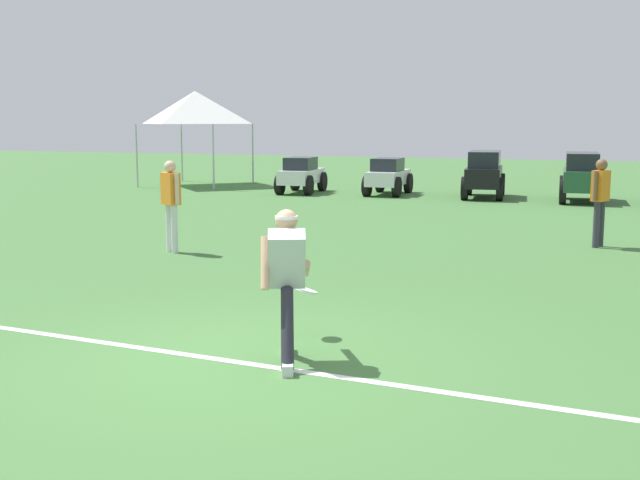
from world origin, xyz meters
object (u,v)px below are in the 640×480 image
object	(u,v)px
event_tent	(195,108)
parked_car_slot_d	(582,175)
frisbee_in_flight	(306,290)
parked_car_slot_c	(484,173)
parked_car_slot_b	(388,176)
teammate_near_sideline	(171,197)
parked_car_slot_a	(301,175)
teammate_midfield	(600,194)
frisbee_thrower	(287,277)

from	to	relation	value
event_tent	parked_car_slot_d	bearing A→B (deg)	-4.70
frisbee_in_flight	parked_car_slot_c	bearing A→B (deg)	93.09
parked_car_slot_b	parked_car_slot_c	world-z (taller)	parked_car_slot_c
event_tent	teammate_near_sideline	bearing A→B (deg)	-61.94
parked_car_slot_a	event_tent	xyz separation A→B (m)	(-4.45, 1.35, 2.08)
teammate_midfield	parked_car_slot_d	bearing A→B (deg)	95.28
teammate_near_sideline	parked_car_slot_c	xyz separation A→B (m)	(3.28, 11.68, -0.22)
frisbee_thrower	teammate_near_sideline	bearing A→B (deg)	130.81
parked_car_slot_b	parked_car_slot_c	bearing A→B (deg)	2.22
parked_car_slot_a	parked_car_slot_b	xyz separation A→B (m)	(2.66, 0.39, 0.00)
parked_car_slot_a	parked_car_slot_b	distance (m)	2.69
teammate_near_sideline	teammate_midfield	distance (m)	7.47
frisbee_in_flight	parked_car_slot_a	distance (m)	16.56
teammate_midfield	event_tent	distance (m)	16.42
parked_car_slot_a	frisbee_in_flight	bearing A→B (deg)	-67.39
teammate_midfield	parked_car_slot_c	bearing A→B (deg)	112.26
frisbee_thrower	parked_car_slot_d	bearing A→B (deg)	84.14
frisbee_in_flight	event_tent	size ratio (longest dim) A/B	0.11
frisbee_thrower	teammate_midfield	xyz separation A→B (m)	(2.45, 8.19, 0.14)
frisbee_in_flight	teammate_midfield	size ratio (longest dim) A/B	0.22
frisbee_in_flight	parked_car_slot_a	size ratio (longest dim) A/B	0.15
parked_car_slot_a	event_tent	bearing A→B (deg)	163.09
frisbee_in_flight	parked_car_slot_c	world-z (taller)	parked_car_slot_c
parked_car_slot_b	frisbee_thrower	bearing A→B (deg)	-76.86
frisbee_in_flight	frisbee_thrower	bearing A→B (deg)	-79.62
parked_car_slot_a	parked_car_slot_c	size ratio (longest dim) A/B	0.91
frisbee_in_flight	parked_car_slot_c	size ratio (longest dim) A/B	0.14
frisbee_in_flight	parked_car_slot_d	xyz separation A→B (m)	(1.84, 15.60, 0.23)
frisbee_in_flight	event_tent	distance (m)	19.96
parked_car_slot_b	event_tent	distance (m)	7.47
teammate_near_sideline	parked_car_slot_c	size ratio (longest dim) A/B	0.63
parked_car_slot_b	parked_car_slot_d	bearing A→B (deg)	-0.87
event_tent	frisbee_in_flight	bearing A→B (deg)	-56.99
teammate_near_sideline	parked_car_slot_a	xyz separation A→B (m)	(-2.23, 11.17, -0.38)
frisbee_in_flight	teammate_near_sideline	bearing A→B (deg)	135.11
parked_car_slot_b	event_tent	size ratio (longest dim) A/B	0.70
frisbee_thrower	parked_car_slot_c	size ratio (longest dim) A/B	0.57
parked_car_slot_b	parked_car_slot_c	xyz separation A→B (m)	(2.85, 0.11, 0.16)
frisbee_thrower	parked_car_slot_b	xyz separation A→B (m)	(-3.86, 16.54, -0.23)
teammate_near_sideline	parked_car_slot_a	world-z (taller)	teammate_near_sideline
parked_car_slot_d	event_tent	world-z (taller)	event_tent
frisbee_thrower	parked_car_slot_d	distance (m)	16.54
frisbee_thrower	parked_car_slot_d	world-z (taller)	frisbee_thrower
teammate_midfield	parked_car_slot_d	world-z (taller)	teammate_midfield
frisbee_in_flight	parked_car_slot_b	size ratio (longest dim) A/B	0.15
frisbee_thrower	frisbee_in_flight	size ratio (longest dim) A/B	4.15
parked_car_slot_c	teammate_midfield	bearing A→B (deg)	-67.74
parked_car_slot_a	parked_car_slot_d	distance (m)	8.22
frisbee_thrower	event_tent	xyz separation A→B (m)	(-10.97, 17.49, 1.85)
parked_car_slot_b	parked_car_slot_a	bearing A→B (deg)	-171.56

